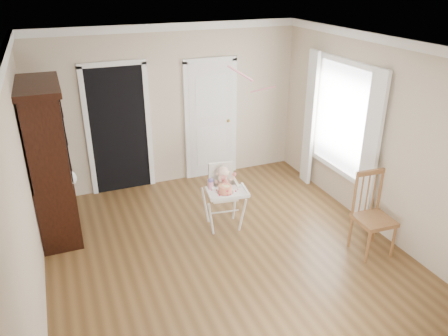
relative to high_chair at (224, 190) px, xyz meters
name	(u,v)px	position (x,y,z in m)	size (l,w,h in m)	color
floor	(227,256)	(-0.23, -0.70, -0.60)	(5.00, 5.00, 0.00)	#55391D
ceiling	(228,47)	(-0.23, -0.70, 2.10)	(5.00, 5.00, 0.00)	white
wall_back	(171,107)	(-0.23, 1.80, 0.75)	(4.50, 4.50, 0.00)	#C2AF97
wall_left	(24,195)	(-2.48, -0.70, 0.75)	(5.00, 5.00, 0.00)	#C2AF97
wall_right	(379,138)	(2.02, -0.70, 0.75)	(5.00, 5.00, 0.00)	#C2AF97
crown_molding	(228,52)	(-0.23, -0.70, 2.04)	(4.50, 5.00, 0.12)	white
doorway	(119,127)	(-1.13, 1.78, 0.51)	(1.06, 0.05, 2.22)	black
closet_door	(211,121)	(0.47, 1.77, 0.42)	(0.96, 0.09, 2.13)	white
window_right	(340,125)	(1.95, 0.10, 0.68)	(0.13, 1.84, 2.30)	white
high_chair	(224,190)	(0.00, 0.00, 0.00)	(0.64, 0.76, 0.98)	white
baby	(223,181)	(0.00, 0.02, 0.13)	(0.27, 0.22, 0.41)	beige
cake	(225,189)	(-0.07, -0.23, 0.13)	(0.23, 0.23, 0.11)	silver
sippy_cup	(211,184)	(-0.21, -0.05, 0.15)	(0.08, 0.08, 0.19)	pink
china_cabinet	(50,162)	(-2.21, 0.77, 0.48)	(0.57, 1.28, 2.16)	black
dining_chair	(373,216)	(1.58, -1.28, -0.09)	(0.48, 0.48, 1.11)	brown
streamer	(240,73)	(0.39, 0.35, 1.55)	(0.03, 0.50, 0.02)	pink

